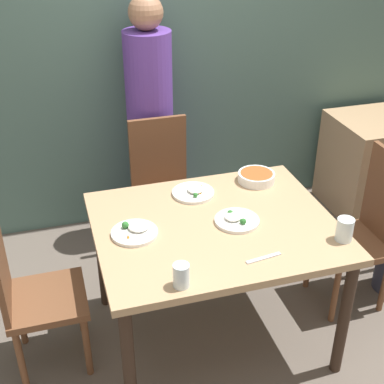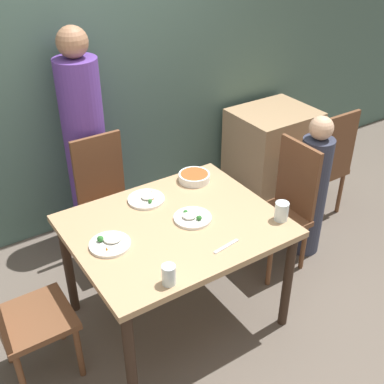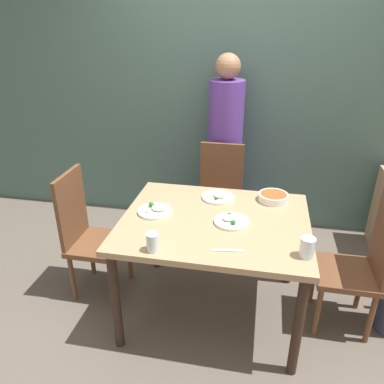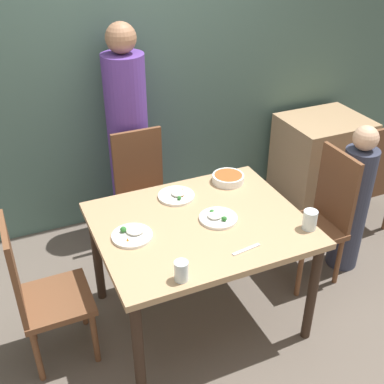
% 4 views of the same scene
% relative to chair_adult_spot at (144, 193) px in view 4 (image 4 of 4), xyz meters
% --- Properties ---
extents(ground_plane, '(10.00, 10.00, 0.00)m').
position_rel_chair_adult_spot_xyz_m(ground_plane, '(0.07, -0.85, -0.51)').
color(ground_plane, '#60564C').
extents(wall_back, '(10.00, 0.06, 2.70)m').
position_rel_chair_adult_spot_xyz_m(wall_back, '(0.07, 0.59, 0.84)').
color(wall_back, '#4C6B60').
rests_on(wall_back, ground_plane).
extents(dining_table, '(1.22, 1.00, 0.76)m').
position_rel_chair_adult_spot_xyz_m(dining_table, '(0.07, -0.85, 0.17)').
color(dining_table, tan).
rests_on(dining_table, ground_plane).
extents(chair_adult_spot, '(0.40, 0.40, 0.98)m').
position_rel_chair_adult_spot_xyz_m(chair_adult_spot, '(0.00, 0.00, 0.00)').
color(chair_adult_spot, brown).
rests_on(chair_adult_spot, ground_plane).
extents(chair_child_spot, '(0.40, 0.40, 0.98)m').
position_rel_chair_adult_spot_xyz_m(chair_child_spot, '(1.03, -0.78, 0.00)').
color(chair_child_spot, brown).
rests_on(chair_child_spot, ground_plane).
extents(chair_empty_left, '(0.40, 0.40, 0.98)m').
position_rel_chair_adult_spot_xyz_m(chair_empty_left, '(-0.89, -0.78, 0.00)').
color(chair_empty_left, brown).
rests_on(chair_empty_left, ground_plane).
extents(person_adult, '(0.31, 0.31, 1.70)m').
position_rel_chair_adult_spot_xyz_m(person_adult, '(0.00, 0.32, 0.29)').
color(person_adult, '#5B3893').
rests_on(person_adult, ground_plane).
extents(person_child, '(0.23, 0.23, 1.14)m').
position_rel_chair_adult_spot_xyz_m(person_child, '(1.31, -0.78, 0.03)').
color(person_child, '#33384C').
rests_on(person_child, ground_plane).
extents(bowl_curry, '(0.21, 0.21, 0.05)m').
position_rel_chair_adult_spot_xyz_m(bowl_curry, '(0.45, -0.49, 0.28)').
color(bowl_curry, white).
rests_on(bowl_curry, dining_table).
extents(plate_rice_adult, '(0.24, 0.24, 0.05)m').
position_rel_chair_adult_spot_xyz_m(plate_rice_adult, '(0.05, -0.53, 0.27)').
color(plate_rice_adult, white).
rests_on(plate_rice_adult, dining_table).
extents(plate_rice_child, '(0.23, 0.23, 0.05)m').
position_rel_chair_adult_spot_xyz_m(plate_rice_child, '(0.18, -0.87, 0.27)').
color(plate_rice_child, white).
rests_on(plate_rice_child, dining_table).
extents(plate_noodles, '(0.23, 0.23, 0.05)m').
position_rel_chair_adult_spot_xyz_m(plate_noodles, '(-0.34, -0.82, 0.27)').
color(plate_noodles, white).
rests_on(plate_noodles, dining_table).
extents(glass_water_tall, '(0.08, 0.08, 0.12)m').
position_rel_chair_adult_spot_xyz_m(glass_water_tall, '(0.63, -1.16, 0.32)').
color(glass_water_tall, silver).
rests_on(glass_water_tall, dining_table).
extents(glass_water_short, '(0.07, 0.07, 0.11)m').
position_rel_chair_adult_spot_xyz_m(glass_water_short, '(-0.22, -1.27, 0.31)').
color(glass_water_short, silver).
rests_on(glass_water_short, dining_table).
extents(fork_steel, '(0.18, 0.04, 0.01)m').
position_rel_chair_adult_spot_xyz_m(fork_steel, '(0.20, -1.19, 0.26)').
color(fork_steel, silver).
rests_on(fork_steel, dining_table).
extents(background_table, '(0.73, 0.61, 0.75)m').
position_rel_chair_adult_spot_xyz_m(background_table, '(1.77, 0.17, -0.13)').
color(background_table, tan).
rests_on(background_table, ground_plane).
extents(chair_background, '(0.40, 0.40, 0.98)m').
position_rel_chair_adult_spot_xyz_m(chair_background, '(1.77, -0.48, 0.00)').
color(chair_background, brown).
rests_on(chair_background, ground_plane).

